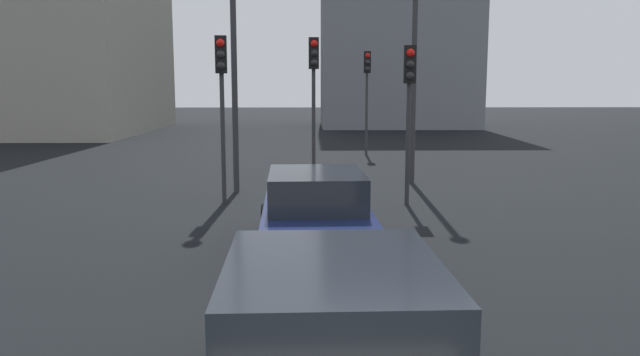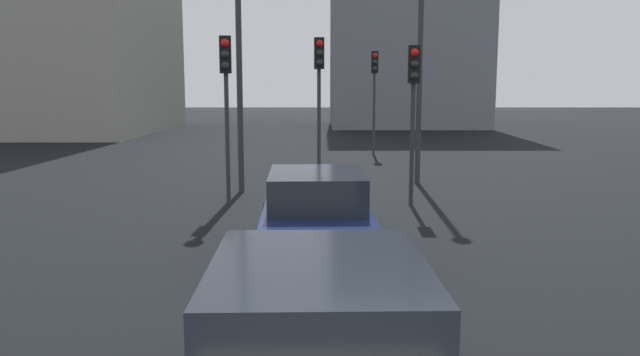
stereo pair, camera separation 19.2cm
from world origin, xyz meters
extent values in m
cube|color=#141E4C|center=(8.94, 0.12, 0.58)|extent=(4.65, 1.94, 0.64)
cube|color=#1E232B|center=(8.71, 0.11, 1.20)|extent=(2.12, 1.64, 0.60)
cylinder|color=black|center=(10.40, -0.73, 0.32)|extent=(0.65, 0.24, 0.64)
cylinder|color=black|center=(10.34, 1.06, 0.32)|extent=(0.65, 0.24, 0.64)
cylinder|color=black|center=(7.55, -0.82, 0.32)|extent=(0.65, 0.24, 0.64)
cylinder|color=black|center=(7.49, 0.98, 0.32)|extent=(0.65, 0.24, 0.64)
cube|color=red|center=(6.65, -0.60, 0.70)|extent=(0.04, 0.20, 0.11)
cube|color=red|center=(6.61, 0.70, 0.70)|extent=(0.04, 0.20, 0.11)
cube|color=#1E232B|center=(2.80, 0.06, 1.31)|extent=(2.12, 1.67, 0.67)
cylinder|color=black|center=(4.49, -0.82, 0.32)|extent=(0.65, 0.24, 0.64)
cylinder|color=black|center=(4.44, 1.02, 0.32)|extent=(0.65, 0.24, 0.64)
cylinder|color=#2D2D30|center=(24.68, -2.20, 1.71)|extent=(0.11, 0.11, 3.42)
cube|color=black|center=(24.62, -2.20, 3.87)|extent=(0.21, 0.28, 0.90)
sphere|color=red|center=(24.51, -2.21, 4.14)|extent=(0.20, 0.20, 0.20)
sphere|color=black|center=(24.51, -2.21, 3.87)|extent=(0.20, 0.20, 0.20)
sphere|color=black|center=(24.51, -2.21, 3.60)|extent=(0.20, 0.20, 0.20)
cylinder|color=#2D2D30|center=(13.49, -2.19, 1.49)|extent=(0.11, 0.11, 2.98)
cube|color=black|center=(13.43, -2.19, 3.43)|extent=(0.21, 0.29, 0.90)
sphere|color=red|center=(13.32, -2.18, 3.70)|extent=(0.20, 0.20, 0.20)
sphere|color=black|center=(13.32, -2.18, 3.43)|extent=(0.20, 0.20, 0.20)
sphere|color=black|center=(13.32, -2.18, 3.16)|extent=(0.20, 0.20, 0.20)
cylinder|color=#2D2D30|center=(13.78, 2.37, 1.61)|extent=(0.11, 0.11, 3.22)
cube|color=black|center=(13.72, 2.36, 3.67)|extent=(0.22, 0.30, 0.90)
sphere|color=red|center=(13.61, 2.35, 3.94)|extent=(0.20, 0.20, 0.20)
sphere|color=black|center=(13.61, 2.35, 3.67)|extent=(0.20, 0.20, 0.20)
sphere|color=black|center=(13.61, 2.35, 3.40)|extent=(0.20, 0.20, 0.20)
cylinder|color=#2D2D30|center=(16.73, 0.09, 1.70)|extent=(0.11, 0.11, 3.40)
cube|color=black|center=(16.67, 0.09, 3.85)|extent=(0.23, 0.30, 0.90)
sphere|color=red|center=(16.57, 0.08, 4.12)|extent=(0.20, 0.20, 0.20)
sphere|color=black|center=(16.57, 0.08, 3.85)|extent=(0.20, 0.20, 0.20)
sphere|color=black|center=(16.57, 0.08, 3.58)|extent=(0.20, 0.20, 0.20)
cylinder|color=#2D2D30|center=(15.43, 2.25, 3.44)|extent=(0.16, 0.16, 6.87)
cylinder|color=#2D2D30|center=(16.93, -2.88, 4.23)|extent=(0.16, 0.16, 8.46)
cube|color=slate|center=(43.32, -6.00, 7.75)|extent=(8.71, 10.59, 15.50)
cube|color=gray|center=(38.24, 16.00, 7.09)|extent=(15.86, 11.25, 14.19)
camera|label=1|loc=(-1.70, 0.24, 2.96)|focal=35.05mm
camera|label=2|loc=(-1.70, 0.05, 2.96)|focal=35.05mm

